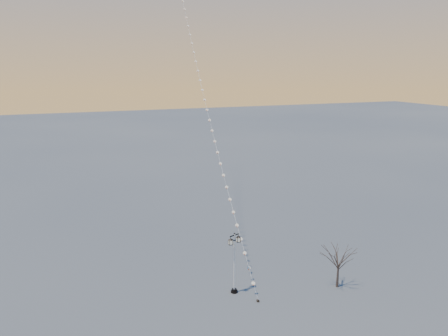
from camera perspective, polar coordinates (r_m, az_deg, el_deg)
ground at (r=35.53m, az=2.37°, el=-15.79°), size 300.00×300.00×0.00m
street_lamp at (r=34.93m, az=1.30°, el=-11.42°), size 1.17×0.71×4.82m
bare_tree at (r=36.96m, az=14.16°, el=-10.92°), size 2.06×2.06×3.42m
kite_train at (r=51.04m, az=-3.31°, el=14.47°), size 5.98×42.59×37.33m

